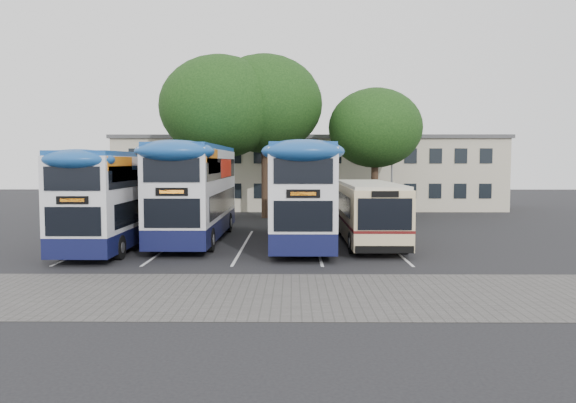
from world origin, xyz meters
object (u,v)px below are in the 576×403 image
(tree_mid, at_px, (265,104))
(tree_right, at_px, (375,128))
(bus_dd_right, at_px, (301,190))
(bus_dd_left, at_px, (117,195))
(lamp_post, at_px, (392,148))
(tree_left, at_px, (220,107))
(bus_single, at_px, (368,209))
(bus_dd_mid, at_px, (196,188))

(tree_mid, xyz_separation_m, tree_right, (7.80, -0.45, -1.72))
(tree_right, distance_m, bus_dd_right, 13.84)
(bus_dd_left, bearing_deg, lamp_post, 44.32)
(tree_left, distance_m, bus_single, 15.30)
(tree_left, height_order, tree_mid, tree_mid)
(tree_left, distance_m, bus_dd_mid, 11.34)
(tree_left, bearing_deg, tree_mid, 24.51)
(tree_mid, relative_size, bus_dd_left, 1.08)
(bus_dd_right, bearing_deg, bus_single, 4.94)
(tree_left, distance_m, tree_mid, 3.33)
(tree_left, height_order, bus_dd_left, tree_left)
(lamp_post, xyz_separation_m, tree_right, (-1.58, -2.04, 1.31))
(tree_right, relative_size, bus_dd_left, 0.86)
(lamp_post, xyz_separation_m, bus_dd_left, (-15.72, -15.35, -2.62))
(tree_left, relative_size, tree_mid, 0.97)
(bus_dd_left, bearing_deg, bus_single, 6.69)
(tree_mid, distance_m, bus_dd_mid, 13.06)
(bus_dd_left, height_order, bus_dd_mid, bus_dd_mid)
(bus_dd_mid, bearing_deg, tree_right, 45.71)
(bus_dd_mid, relative_size, bus_single, 1.15)
(bus_dd_right, distance_m, bus_single, 3.49)
(tree_mid, relative_size, bus_dd_right, 1.00)
(tree_mid, bearing_deg, lamp_post, 9.60)
(lamp_post, height_order, tree_mid, tree_mid)
(tree_left, height_order, bus_single, tree_left)
(tree_mid, height_order, bus_dd_mid, tree_mid)
(bus_dd_mid, bearing_deg, lamp_post, 46.65)
(lamp_post, xyz_separation_m, tree_mid, (-9.38, -1.59, 3.03))
(lamp_post, xyz_separation_m, bus_dd_mid, (-12.35, -13.08, -2.41))
(tree_mid, bearing_deg, bus_dd_mid, -104.48)
(tree_mid, distance_m, bus_single, 15.05)
(tree_mid, distance_m, tree_right, 8.00)
(tree_right, xyz_separation_m, bus_single, (-2.07, -11.89, -4.69))
(tree_mid, xyz_separation_m, bus_dd_left, (-6.34, -13.76, -5.65))
(tree_left, xyz_separation_m, tree_mid, (3.01, 1.37, 0.33))
(tree_left, relative_size, bus_dd_left, 1.06)
(tree_left, relative_size, bus_single, 1.12)
(tree_mid, bearing_deg, bus_dd_left, -114.74)
(tree_mid, relative_size, bus_dd_mid, 1.00)
(bus_dd_right, bearing_deg, bus_dd_left, -172.64)
(tree_mid, bearing_deg, bus_dd_right, -79.28)
(lamp_post, relative_size, tree_right, 0.98)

